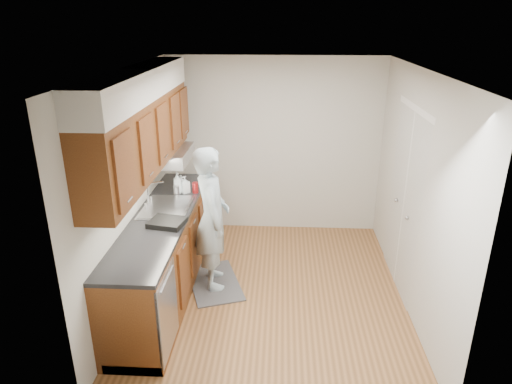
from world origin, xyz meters
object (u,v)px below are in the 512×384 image
soap_bottle_b (185,184)px  soda_can (195,188)px  soap_bottle_c (181,182)px  dish_rack (167,222)px  soap_bottle_a (177,183)px  steel_can (176,190)px  person (212,209)px

soap_bottle_b → soda_can: bearing=-2.8°
soap_bottle_c → dish_rack: (0.08, -1.10, -0.06)m
soda_can → dish_rack: (-0.13, -0.94, -0.04)m
soap_bottle_a → steel_can: bearing=-93.6°
soap_bottle_c → dish_rack: 1.10m
person → soap_bottle_c: person is taller
soap_bottle_a → steel_can: (-0.00, -0.06, -0.07)m
soda_can → steel_can: (-0.22, -0.09, -0.01)m
soda_can → soap_bottle_b: bearing=177.2°
soap_bottle_c → dish_rack: soap_bottle_c is taller
person → steel_can: person is taller
person → dish_rack: (-0.41, -0.39, 0.01)m
soap_bottle_c → soda_can: (0.21, -0.16, -0.02)m
soap_bottle_a → soda_can: soap_bottle_a is taller
soap_bottle_b → soap_bottle_c: (-0.08, 0.16, -0.02)m
soap_bottle_a → dish_rack: soap_bottle_a is taller
soap_bottle_c → soda_can: 0.27m
steel_can → dish_rack: size_ratio=0.35×
soda_can → steel_can: size_ratio=1.08×
person → steel_can: 0.67m
steel_can → soap_bottle_a: bearing=86.4°
soap_bottle_a → soap_bottle_b: bearing=24.9°
soap_bottle_a → steel_can: 0.10m
person → soap_bottle_b: size_ratio=8.92×
soda_can → dish_rack: bearing=-97.8°
soap_bottle_b → soap_bottle_c: size_ratio=1.26×
person → soap_bottle_c: 0.87m
soap_bottle_b → steel_can: (-0.09, -0.10, -0.04)m
steel_can → dish_rack: (0.09, -0.84, -0.03)m
steel_can → soap_bottle_b: bearing=49.5°
soap_bottle_a → soap_bottle_b: soap_bottle_a is taller
soap_bottle_a → soap_bottle_c: soap_bottle_a is taller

